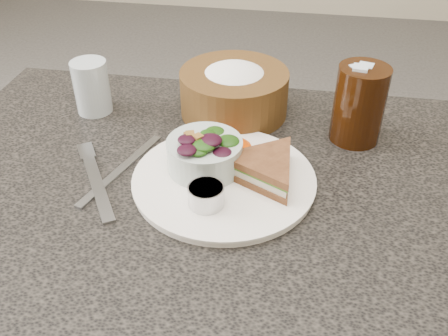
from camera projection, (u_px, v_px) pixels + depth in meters
name	position (u px, v px, depth m)	size (l,w,h in m)	color
dining_table	(216.00, 329.00, 1.01)	(1.00, 0.70, 0.75)	black
dinner_plate	(224.00, 180.00, 0.79)	(0.29, 0.29, 0.01)	white
sandwich	(265.00, 168.00, 0.77)	(0.15, 0.15, 0.04)	brown
salad_bowl	(205.00, 150.00, 0.78)	(0.12, 0.12, 0.07)	#ACBBB3
dressing_ramekin	(206.00, 196.00, 0.72)	(0.05, 0.05, 0.03)	#B5B6B9
orange_wedge	(234.00, 140.00, 0.85)	(0.06, 0.06, 0.03)	#FF4A00
fork	(97.00, 184.00, 0.79)	(0.02, 0.19, 0.01)	gray
knife	(121.00, 169.00, 0.82)	(0.01, 0.22, 0.00)	#A2A4A7
bread_basket	(234.00, 85.00, 0.94)	(0.20, 0.20, 0.12)	#533719
cola_glass	(360.00, 101.00, 0.85)	(0.09, 0.09, 0.15)	black
water_glass	(92.00, 87.00, 0.95)	(0.07, 0.07, 0.10)	#AFBCC1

